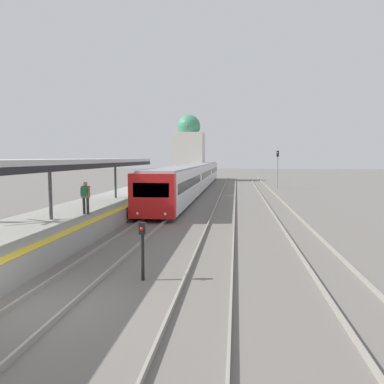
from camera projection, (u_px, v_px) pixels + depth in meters
name	position (u px, v px, depth m)	size (l,w,h in m)	color
ground_plane	(40.00, 310.00, 9.28)	(240.00, 240.00, 0.00)	slate
track_platform_line	(40.00, 307.00, 9.27)	(1.51, 120.00, 0.15)	gray
track_middle_line	(200.00, 315.00, 8.80)	(1.50, 120.00, 0.15)	gray
track_right_line	(377.00, 324.00, 8.34)	(1.51, 120.00, 0.15)	gray
platform_canopy	(50.00, 162.00, 17.27)	(4.00, 23.62, 2.81)	beige
person_on_platform	(85.00, 195.00, 19.02)	(0.40, 0.40, 1.66)	#2D2D33
train_near	(196.00, 175.00, 44.32)	(2.70, 46.72, 2.98)	red
signal_post_near	(143.00, 245.00, 11.41)	(0.20, 0.21, 1.80)	black
signal_mast_far	(278.00, 165.00, 45.18)	(0.28, 0.29, 4.59)	gray
distant_domed_building	(189.00, 150.00, 61.43)	(4.90, 4.90, 10.73)	silver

